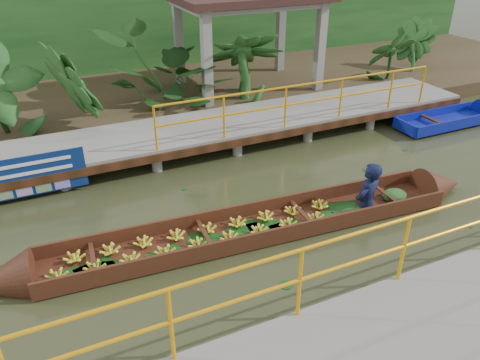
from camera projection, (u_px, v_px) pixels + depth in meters
name	position (u px, v px, depth m)	size (l,w,h in m)	color
ground	(248.00, 220.00, 8.86)	(80.00, 80.00, 0.00)	#33371B
land_strip	(145.00, 94.00, 14.73)	(30.00, 8.00, 0.45)	#312918
far_dock	(188.00, 132.00, 11.37)	(16.00, 2.06, 1.66)	gray
near_dock	(470.00, 352.00, 5.74)	(18.00, 2.40, 1.73)	gray
pavilion	(248.00, 7.00, 13.63)	(4.40, 3.00, 3.00)	gray
foliage_backdrop	(121.00, 23.00, 15.87)	(30.00, 0.80, 4.00)	#15421A
vendor_boat	(274.00, 216.00, 8.47)	(9.37, 1.53, 2.20)	#381C0F
moored_blue_boat	(467.00, 116.00, 13.23)	(3.44, 0.95, 0.82)	#0D1893
blue_banner	(13.00, 179.00, 9.13)	(2.75, 0.04, 0.86)	navy
tropical_plants	(239.00, 70.00, 13.30)	(14.33, 1.33, 1.66)	#15421A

